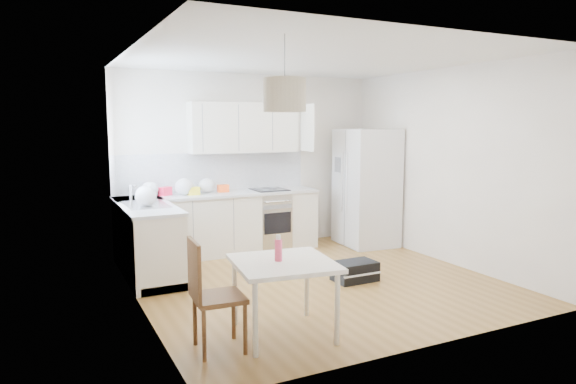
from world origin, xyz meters
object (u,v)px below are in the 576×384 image
at_px(dining_table, 283,269).
at_px(gym_bag, 355,271).
at_px(dining_chair, 219,295).
at_px(refrigerator, 367,187).

bearing_deg(dining_table, gym_bag, 43.04).
xyz_separation_m(dining_chair, gym_bag, (2.14, 1.14, -0.37)).
height_order(refrigerator, dining_table, refrigerator).
bearing_deg(dining_chair, dining_table, 8.56).
relative_size(dining_table, dining_chair, 1.01).
relative_size(dining_table, gym_bag, 1.88).
distance_m(refrigerator, dining_chair, 4.38).
distance_m(dining_table, dining_chair, 0.65).
height_order(refrigerator, gym_bag, refrigerator).
bearing_deg(dining_chair, gym_bag, 31.93).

